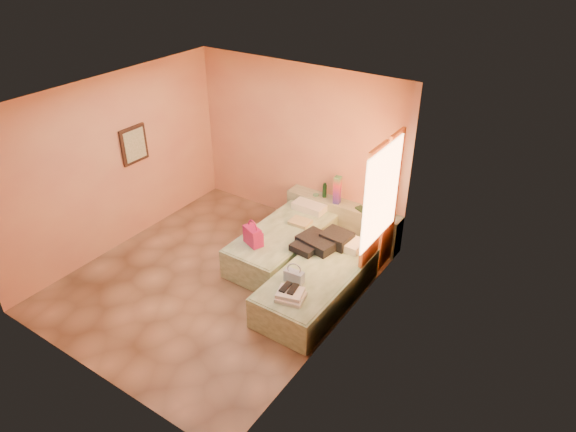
# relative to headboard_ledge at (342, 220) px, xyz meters

# --- Properties ---
(ground) EXTENTS (4.50, 4.50, 0.00)m
(ground) POSITION_rel_headboard_ledge_xyz_m (-0.98, -2.10, -0.33)
(ground) COLOR tan
(ground) RESTS_ON ground
(room_walls) EXTENTS (4.02, 4.51, 2.81)m
(room_walls) POSITION_rel_headboard_ledge_xyz_m (-0.77, -1.53, 1.46)
(room_walls) COLOR #E6A97A
(room_walls) RESTS_ON ground
(headboard_ledge) EXTENTS (2.05, 0.30, 0.65)m
(headboard_ledge) POSITION_rel_headboard_ledge_xyz_m (0.00, 0.00, 0.00)
(headboard_ledge) COLOR #B3BB99
(headboard_ledge) RESTS_ON ground
(bed_left) EXTENTS (0.92, 2.01, 0.50)m
(bed_left) POSITION_rel_headboard_ledge_xyz_m (-0.49, -1.05, -0.08)
(bed_left) COLOR beige
(bed_left) RESTS_ON ground
(bed_right) EXTENTS (0.92, 2.01, 0.50)m
(bed_right) POSITION_rel_headboard_ledge_xyz_m (0.52, -1.70, -0.08)
(bed_right) COLOR beige
(bed_right) RESTS_ON ground
(water_bottle) EXTENTS (0.08, 0.08, 0.25)m
(water_bottle) POSITION_rel_headboard_ledge_xyz_m (-0.37, 0.02, 0.45)
(water_bottle) COLOR #14371E
(water_bottle) RESTS_ON headboard_ledge
(rainbow_box) EXTENTS (0.12, 0.12, 0.48)m
(rainbow_box) POSITION_rel_headboard_ledge_xyz_m (-0.10, -0.05, 0.57)
(rainbow_box) COLOR #B51656
(rainbow_box) RESTS_ON headboard_ledge
(small_dish) EXTENTS (0.13, 0.13, 0.03)m
(small_dish) POSITION_rel_headboard_ledge_xyz_m (-0.51, -0.02, 0.34)
(small_dish) COLOR #4F916E
(small_dish) RESTS_ON headboard_ledge
(green_book) EXTENTS (0.21, 0.18, 0.03)m
(green_book) POSITION_rel_headboard_ledge_xyz_m (0.34, -0.03, 0.34)
(green_book) COLOR #224028
(green_book) RESTS_ON headboard_ledge
(flower_vase) EXTENTS (0.21, 0.21, 0.23)m
(flower_vase) POSITION_rel_headboard_ledge_xyz_m (0.76, 0.02, 0.44)
(flower_vase) COLOR white
(flower_vase) RESTS_ON headboard_ledge
(magenta_handbag) EXTENTS (0.36, 0.28, 0.29)m
(magenta_handbag) POSITION_rel_headboard_ledge_xyz_m (-0.65, -1.62, 0.32)
(magenta_handbag) COLOR #B51656
(magenta_handbag) RESTS_ON bed_left
(khaki_garment) EXTENTS (0.34, 0.27, 0.06)m
(khaki_garment) POSITION_rel_headboard_ledge_xyz_m (-0.37, -0.74, 0.20)
(khaki_garment) COLOR tan
(khaki_garment) RESTS_ON bed_left
(clothes_pile) EXTENTS (0.74, 0.74, 0.19)m
(clothes_pile) POSITION_rel_headboard_ledge_xyz_m (0.24, -1.13, 0.27)
(clothes_pile) COLOR black
(clothes_pile) RESTS_ON bed_right
(blue_handbag) EXTENTS (0.28, 0.13, 0.17)m
(blue_handbag) POSITION_rel_headboard_ledge_xyz_m (0.37, -2.06, 0.26)
(blue_handbag) COLOR #466EAA
(blue_handbag) RESTS_ON bed_right
(towel_stack) EXTENTS (0.41, 0.37, 0.10)m
(towel_stack) POSITION_rel_headboard_ledge_xyz_m (0.53, -2.38, 0.23)
(towel_stack) COLOR white
(towel_stack) RESTS_ON bed_right
(sandal_pair) EXTENTS (0.19, 0.24, 0.02)m
(sandal_pair) POSITION_rel_headboard_ledge_xyz_m (0.47, -2.33, 0.29)
(sandal_pair) COLOR black
(sandal_pair) RESTS_ON towel_stack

